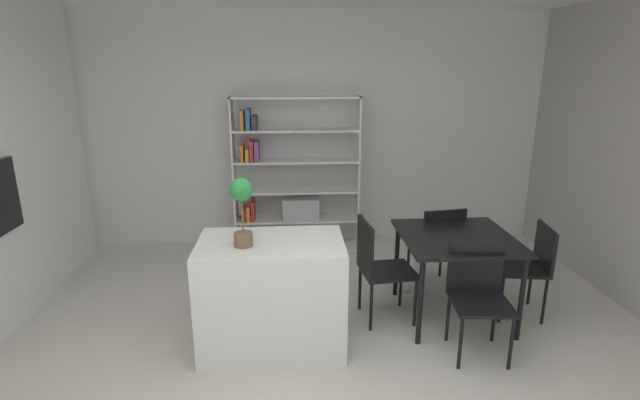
% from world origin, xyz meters
% --- Properties ---
extents(ground_plane, '(8.65, 8.65, 0.00)m').
position_xyz_m(ground_plane, '(0.00, 0.00, 0.00)').
color(ground_plane, beige).
extents(back_partition, '(6.30, 0.06, 2.84)m').
position_xyz_m(back_partition, '(0.00, 3.03, 1.42)').
color(back_partition, silver).
rests_on(back_partition, ground_plane).
extents(kitchen_island, '(1.14, 0.70, 0.90)m').
position_xyz_m(kitchen_island, '(-0.19, 0.63, 0.45)').
color(kitchen_island, white).
rests_on(kitchen_island, ground_plane).
extents(potted_plant_on_island, '(0.17, 0.17, 0.52)m').
position_xyz_m(potted_plant_on_island, '(-0.39, 0.55, 1.22)').
color(potted_plant_on_island, brown).
rests_on(potted_plant_on_island, kitchen_island).
extents(open_bookshelf, '(1.49, 0.32, 1.86)m').
position_xyz_m(open_bookshelf, '(-0.05, 2.70, 0.84)').
color(open_bookshelf, white).
rests_on(open_bookshelf, ground_plane).
extents(dining_table, '(0.96, 0.98, 0.78)m').
position_xyz_m(dining_table, '(1.41, 0.98, 0.69)').
color(dining_table, black).
rests_on(dining_table, ground_plane).
extents(dining_chair_window_side, '(0.49, 0.48, 0.85)m').
position_xyz_m(dining_chair_window_side, '(2.10, 0.96, 0.51)').
color(dining_chair_window_side, black).
rests_on(dining_chair_window_side, ground_plane).
extents(dining_chair_island_side, '(0.50, 0.48, 0.93)m').
position_xyz_m(dining_chair_island_side, '(0.71, 0.97, 0.55)').
color(dining_chair_island_side, black).
rests_on(dining_chair_island_side, ground_plane).
extents(dining_chair_far, '(0.49, 0.49, 0.88)m').
position_xyz_m(dining_chair_far, '(1.43, 1.49, 0.53)').
color(dining_chair_far, black).
rests_on(dining_chair_far, ground_plane).
extents(dining_chair_near, '(0.47, 0.47, 0.89)m').
position_xyz_m(dining_chair_near, '(1.42, 0.47, 0.53)').
color(dining_chair_near, black).
rests_on(dining_chair_near, ground_plane).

